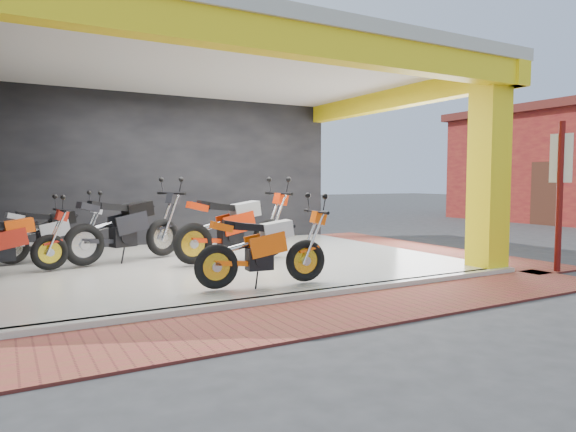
% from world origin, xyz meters
% --- Properties ---
extents(ground, '(80.00, 80.00, 0.00)m').
position_xyz_m(ground, '(0.00, 0.00, 0.00)').
color(ground, '#2D2D30').
rests_on(ground, ground).
extents(showroom_floor, '(8.00, 6.00, 0.10)m').
position_xyz_m(showroom_floor, '(0.00, 2.00, 0.05)').
color(showroom_floor, silver).
rests_on(showroom_floor, ground).
extents(showroom_ceiling, '(8.40, 6.40, 0.20)m').
position_xyz_m(showroom_ceiling, '(0.00, 2.00, 3.60)').
color(showroom_ceiling, beige).
rests_on(showroom_ceiling, corner_column).
extents(back_wall, '(8.20, 0.20, 3.50)m').
position_xyz_m(back_wall, '(0.00, 5.10, 1.75)').
color(back_wall, black).
rests_on(back_wall, ground).
extents(corner_column, '(0.50, 0.50, 3.50)m').
position_xyz_m(corner_column, '(3.75, -0.75, 1.75)').
color(corner_column, yellow).
rests_on(corner_column, ground).
extents(header_beam_front, '(8.40, 0.30, 0.40)m').
position_xyz_m(header_beam_front, '(0.00, -1.00, 3.30)').
color(header_beam_front, yellow).
rests_on(header_beam_front, corner_column).
extents(header_beam_right, '(0.30, 6.40, 0.40)m').
position_xyz_m(header_beam_right, '(4.00, 2.00, 3.30)').
color(header_beam_right, yellow).
rests_on(header_beam_right, corner_column).
extents(floor_kerb, '(8.00, 0.20, 0.10)m').
position_xyz_m(floor_kerb, '(0.00, -1.02, 0.05)').
color(floor_kerb, silver).
rests_on(floor_kerb, ground).
extents(paver_front, '(9.00, 1.40, 0.03)m').
position_xyz_m(paver_front, '(0.00, -1.80, 0.01)').
color(paver_front, '#973731').
rests_on(paver_front, ground).
extents(paver_right, '(1.40, 7.00, 0.03)m').
position_xyz_m(paver_right, '(4.80, 2.00, 0.01)').
color(paver_right, '#973731').
rests_on(paver_right, ground).
extents(signpost, '(0.11, 0.35, 2.54)m').
position_xyz_m(signpost, '(4.70, -1.41, 1.39)').
color(signpost, '#5F100E').
rests_on(signpost, ground).
extents(moto_hero, '(2.07, 0.95, 1.22)m').
position_xyz_m(moto_hero, '(0.29, -0.50, 0.71)').
color(moto_hero, '#FF5C0A').
rests_on(moto_hero, showroom_floor).
extents(moto_row_a, '(2.45, 1.09, 1.46)m').
position_xyz_m(moto_row_a, '(0.91, 1.82, 0.83)').
color(moto_row_a, red).
rests_on(moto_row_a, showroom_floor).
extents(moto_row_b, '(2.54, 1.57, 1.46)m').
position_xyz_m(moto_row_b, '(-0.80, 2.92, 0.83)').
color(moto_row_b, black).
rests_on(moto_row_b, showroom_floor).
extents(moto_row_c, '(2.01, 0.96, 1.18)m').
position_xyz_m(moto_row_c, '(-2.80, 2.29, 0.69)').
color(moto_row_c, red).
rests_on(moto_row_c, showroom_floor).
extents(moto_row_d, '(2.09, 1.13, 1.21)m').
position_xyz_m(moto_row_d, '(-2.07, 3.51, 0.70)').
color(moto_row_d, '#A5A7AD').
rests_on(moto_row_d, showroom_floor).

